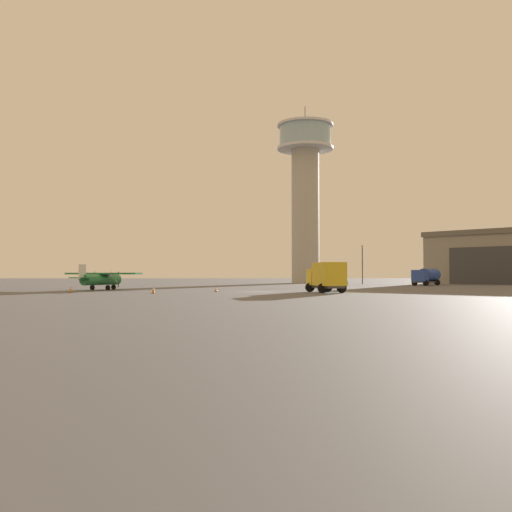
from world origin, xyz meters
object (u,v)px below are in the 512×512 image
traffic_cone_near_right (216,289)px  traffic_cone_mid_apron (153,290)px  control_tower (305,183)px  traffic_cone_near_left (71,289)px  light_post_west (362,260)px  airplane_green (101,278)px  truck_box_yellow (326,276)px  truck_fuel_tanker_blue (427,276)px  car_silver (336,282)px

traffic_cone_near_right → traffic_cone_mid_apron: (-6.19, -5.30, 0.07)m
control_tower → traffic_cone_near_left: size_ratio=55.49×
light_post_west → traffic_cone_near_right: light_post_west is taller
airplane_green → truck_box_yellow: 27.74m
truck_fuel_tanker_blue → traffic_cone_mid_apron: 55.28m
control_tower → traffic_cone_near_left: 73.09m
car_silver → traffic_cone_mid_apron: (-23.80, -27.09, -0.39)m
truck_box_yellow → truck_fuel_tanker_blue: bearing=-43.7°
control_tower → truck_fuel_tanker_blue: control_tower is taller
light_post_west → traffic_cone_near_left: size_ratio=10.85×
airplane_green → traffic_cone_mid_apron: airplane_green is taller
car_silver → light_post_west: light_post_west is taller
airplane_green → car_silver: airplane_green is taller
control_tower → truck_fuel_tanker_blue: bearing=-58.7°
truck_box_yellow → traffic_cone_near_right: 12.34m
traffic_cone_near_right → traffic_cone_mid_apron: 8.15m
control_tower → truck_fuel_tanker_blue: 38.17m
car_silver → traffic_cone_near_left: 40.68m
truck_box_yellow → traffic_cone_near_right: (-11.67, 3.75, -1.44)m
light_post_west → traffic_cone_near_left: (-42.36, -46.27, -4.26)m
airplane_green → traffic_cone_near_right: airplane_green is taller
light_post_west → traffic_cone_near_left: bearing=-132.5°
traffic_cone_near_left → truck_fuel_tanker_blue: bearing=33.8°
traffic_cone_near_left → airplane_green: bearing=82.4°
control_tower → traffic_cone_near_right: bearing=-107.1°
control_tower → airplane_green: 65.02m
car_silver → traffic_cone_near_left: (-32.87, -23.96, -0.40)m
truck_fuel_tanker_blue → car_silver: truck_fuel_tanker_blue is taller
control_tower → light_post_west: size_ratio=5.11×
truck_fuel_tanker_blue → traffic_cone_near_right: truck_fuel_tanker_blue is taller
truck_box_yellow → light_post_west: size_ratio=0.86×
truck_fuel_tanker_blue → traffic_cone_near_left: truck_fuel_tanker_blue is taller
car_silver → traffic_cone_mid_apron: car_silver is taller
truck_box_yellow → traffic_cone_near_left: size_ratio=9.34×
traffic_cone_near_right → truck_box_yellow: bearing=-17.8°
control_tower → traffic_cone_near_left: (-33.48, -61.33, -21.44)m
truck_box_yellow → traffic_cone_mid_apron: truck_box_yellow is taller
car_silver → traffic_cone_near_right: car_silver is taller
truck_fuel_tanker_blue → light_post_west: 15.23m
airplane_green → car_silver: 35.19m
control_tower → car_silver: (-0.61, -37.37, -21.05)m
car_silver → traffic_cone_mid_apron: size_ratio=6.68×
truck_fuel_tanker_blue → light_post_west: bearing=-101.8°
traffic_cone_near_left → traffic_cone_mid_apron: traffic_cone_mid_apron is taller
truck_box_yellow → traffic_cone_near_right: bearing=62.1°
light_post_west → traffic_cone_mid_apron: light_post_west is taller
airplane_green → truck_box_yellow: truck_box_yellow is taller
light_post_west → traffic_cone_near_right: bearing=-121.6°
light_post_west → traffic_cone_near_right: size_ratio=13.30×
car_silver → light_post_west: (9.49, 22.31, 3.86)m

